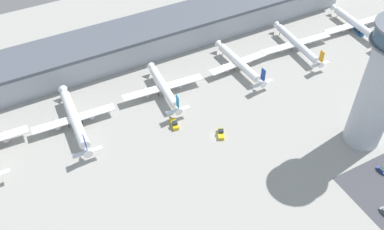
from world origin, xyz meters
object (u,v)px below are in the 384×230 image
object	(u,v)px
service_truck_catering	(221,134)
service_truck_baggage	(359,31)
airplane_gate_delta	(239,63)
airplane_gate_foxtrot	(356,24)
control_tower	(382,84)
airplane_gate_bravo	(74,119)
car_green_van	(382,170)
airplane_gate_charlie	(164,87)
service_truck_fuel	(174,124)
airplane_gate_echo	(297,44)

from	to	relation	value
service_truck_catering	service_truck_baggage	xyz separation A→B (m)	(106.15, 30.91, -0.00)
airplane_gate_delta	airplane_gate_foxtrot	xyz separation A→B (m)	(75.31, -0.34, -0.14)
control_tower	airplane_gate_bravo	size ratio (longest dim) A/B	1.39
airplane_gate_foxtrot	control_tower	bearing A→B (deg)	-131.54
airplane_gate_bravo	car_green_van	xyz separation A→B (m)	(97.17, -79.17, -3.65)
airplane_gate_delta	service_truck_baggage	world-z (taller)	airplane_gate_delta
airplane_gate_bravo	service_truck_catering	xyz separation A→B (m)	(52.00, -33.54, -3.33)
airplane_gate_charlie	airplane_gate_delta	xyz separation A→B (m)	(40.41, -0.41, -0.19)
airplane_gate_delta	service_truck_catering	world-z (taller)	airplane_gate_delta
service_truck_catering	service_truck_fuel	xyz separation A→B (m)	(-14.74, 14.04, 0.08)
airplane_gate_charlie	airplane_gate_echo	world-z (taller)	airplane_gate_charlie
airplane_gate_foxtrot	service_truck_fuel	xyz separation A→B (m)	(-120.49, -19.68, -2.93)
control_tower	service_truck_baggage	bearing A→B (deg)	46.95
airplane_gate_echo	service_truck_fuel	bearing A→B (deg)	-166.15
airplane_gate_echo	service_truck_fuel	xyz separation A→B (m)	(-80.15, -19.76, -3.26)
airplane_gate_bravo	airplane_gate_delta	xyz separation A→B (m)	(82.45, 0.52, -0.17)
airplane_gate_echo	service_truck_fuel	distance (m)	82.61
airplane_gate_bravo	airplane_gate_echo	distance (m)	117.41
airplane_gate_delta	service_truck_catering	xyz separation A→B (m)	(-30.44, -34.06, -3.16)
control_tower	airplane_gate_echo	distance (m)	69.39
airplane_gate_bravo	control_tower	bearing A→B (deg)	-31.46
airplane_gate_bravo	service_truck_fuel	distance (m)	42.18
airplane_gate_charlie	airplane_gate_echo	distance (m)	75.37
airplane_gate_bravo	airplane_gate_delta	world-z (taller)	airplane_gate_bravo
control_tower	airplane_gate_delta	size ratio (longest dim) A/B	1.55
control_tower	service_truck_catering	bearing A→B (deg)	150.00
airplane_gate_bravo	service_truck_catering	world-z (taller)	airplane_gate_bravo
airplane_gate_foxtrot	car_green_van	bearing A→B (deg)	-127.36
airplane_gate_bravo	car_green_van	distance (m)	125.39
service_truck_fuel	airplane_gate_bravo	bearing A→B (deg)	152.38
control_tower	service_truck_baggage	distance (m)	86.83
service_truck_fuel	airplane_gate_echo	bearing A→B (deg)	13.85
airplane_gate_charlie	car_green_van	bearing A→B (deg)	-55.46
airplane_gate_bravo	service_truck_baggage	xyz separation A→B (m)	(158.16, -2.63, -3.33)
service_truck_catering	car_green_van	xyz separation A→B (m)	(45.17, -45.63, -0.32)
airplane_gate_charlie	service_truck_catering	bearing A→B (deg)	-73.88
airplane_gate_foxtrot	airplane_gate_bravo	bearing A→B (deg)	-179.94
car_green_van	airplane_gate_foxtrot	bearing A→B (deg)	52.64
control_tower	airplane_gate_charlie	size ratio (longest dim) A/B	1.55
airplane_gate_bravo	service_truck_baggage	distance (m)	158.21
service_truck_catering	service_truck_fuel	distance (m)	20.36
control_tower	airplane_gate_bravo	world-z (taller)	control_tower
service_truck_catering	service_truck_fuel	bearing A→B (deg)	136.39
airplane_gate_bravo	airplane_gate_delta	bearing A→B (deg)	0.36
service_truck_baggage	airplane_gate_foxtrot	bearing A→B (deg)	98.12
airplane_gate_bravo	service_truck_catering	size ratio (longest dim) A/B	6.92
airplane_gate_bravo	airplane_gate_charlie	xyz separation A→B (m)	(42.04, 0.93, 0.02)
airplane_gate_delta	airplane_gate_foxtrot	distance (m)	75.31
airplane_gate_echo	airplane_gate_foxtrot	world-z (taller)	airplane_gate_foxtrot
airplane_gate_foxtrot	service_truck_catering	xyz separation A→B (m)	(-105.75, -33.72, -3.02)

